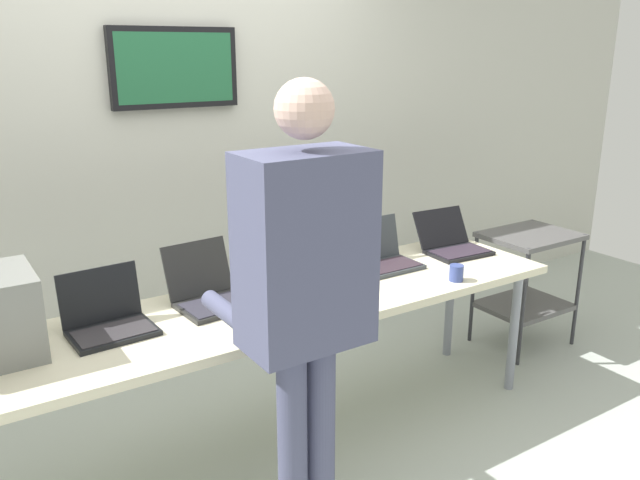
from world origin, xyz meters
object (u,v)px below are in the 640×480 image
Objects in this scene: laptop_station_1 at (209,291)px; laptop_station_4 at (452,243)px; laptop_station_0 at (108,318)px; storage_cart at (527,271)px; workbench at (277,311)px; laptop_station_2 at (308,272)px; coffee_mug at (456,273)px; person at (304,284)px; laptop_station_3 at (381,256)px.

laptop_station_4 is at bearing -1.16° from laptop_station_1.
laptop_station_4 is (1.92, 0.02, -0.01)m from laptop_station_0.
laptop_station_1 reaches higher than laptop_station_0.
laptop_station_0 reaches higher than storage_cart.
workbench is at bearing -27.18° from laptop_station_1.
laptop_station_2 reaches higher than coffee_mug.
laptop_station_1 is 0.21× the size of person.
person reaches higher than laptop_station_4.
workbench is 8.13× the size of laptop_station_4.
laptop_station_1 is 1.02× the size of laptop_station_4.
workbench is 0.28m from laptop_station_2.
laptop_station_4 is at bearing 27.16° from person.
coffee_mug is at bearing -18.70° from laptop_station_1.
laptop_station_3 is (1.43, 0.04, -0.00)m from laptop_station_0.
coffee_mug is (1.14, -0.39, -0.02)m from laptop_station_1.
laptop_station_2 is 1.10× the size of laptop_station_3.
laptop_station_2 is at bearing 57.53° from person.
laptop_station_0 is 0.94× the size of laptop_station_1.
workbench is at bearing -169.73° from laptop_station_3.
person is (-0.93, -0.75, 0.27)m from laptop_station_3.
workbench is 8.40× the size of laptop_station_3.
laptop_station_1 is at bearing 152.82° from workbench.
laptop_station_2 reaches higher than workbench.
laptop_station_1 is (-0.27, 0.14, 0.11)m from workbench.
laptop_station_1 is 2.16m from storage_cart.
person reaches higher than laptop_station_2.
person is (-1.42, -0.73, 0.28)m from laptop_station_4.
laptop_station_3 is 0.97× the size of laptop_station_4.
laptop_station_2 is 0.73m from coffee_mug.
storage_cart is at bearing -0.65° from laptop_station_1.
laptop_station_2 is 1.66m from storage_cart.
person is at bearing -141.18° from laptop_station_3.
laptop_station_0 is 1.92m from laptop_station_4.
workbench is at bearing -6.79° from laptop_station_0.
laptop_station_2 is at bearing -179.92° from storage_cart.
laptop_station_3 is at bearing 2.01° from laptop_station_2.
laptop_station_4 is 0.74m from storage_cart.
laptop_station_3 reaches higher than laptop_station_4.
laptop_station_1 is at bearing 178.84° from laptop_station_4.
laptop_station_1 is 4.49× the size of coffee_mug.
laptop_station_4 is at bearing -0.20° from laptop_station_2.
coffee_mug is at bearing -11.85° from laptop_station_0.
laptop_station_2 is 0.91m from person.
laptop_station_2 is 0.21× the size of person.
person is at bearing -160.72° from storage_cart.
laptop_station_4 is at bearing -2.28° from laptop_station_3.
person is 1.20m from coffee_mug.
person is (-0.23, -0.62, 0.38)m from workbench.
storage_cart is (0.68, 0.01, -0.30)m from laptop_station_4.
coffee_mug is (1.61, -0.34, -0.02)m from laptop_station_0.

